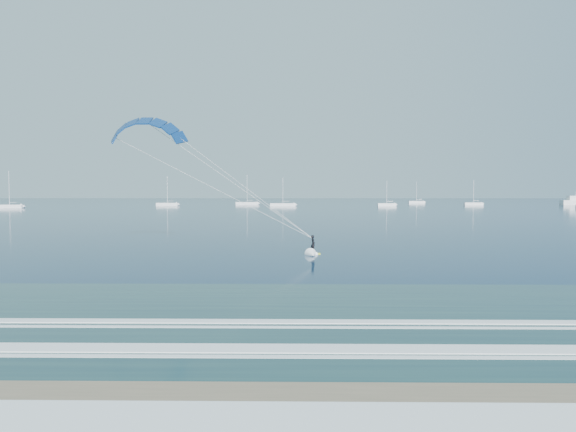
# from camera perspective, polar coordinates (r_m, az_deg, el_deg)

# --- Properties ---
(ground) EXTENTS (900.00, 900.00, 0.00)m
(ground) POSITION_cam_1_polar(r_m,az_deg,el_deg) (14.72, -3.93, -21.01)
(ground) COLOR #072445
(ground) RESTS_ON ground
(kitesurfer_rig) EXTENTS (20.75, 4.64, 13.72)m
(kitesurfer_rig) POSITION_cam_1_polar(r_m,az_deg,el_deg) (47.57, -6.93, 4.19)
(kitesurfer_rig) COLOR #CDE21A
(kitesurfer_rig) RESTS_ON ground
(sailboat_0) EXTENTS (10.01, 2.40, 13.44)m
(sailboat_0) POSITION_cam_1_polar(r_m,az_deg,el_deg) (211.40, -28.54, 0.97)
(sailboat_0) COLOR silver
(sailboat_0) RESTS_ON ground
(sailboat_1) EXTENTS (9.09, 2.40, 12.43)m
(sailboat_1) POSITION_cam_1_polar(r_m,az_deg,el_deg) (222.15, -13.25, 1.30)
(sailboat_1) COLOR silver
(sailboat_1) RESTS_ON ground
(sailboat_2) EXTENTS (10.26, 2.40, 13.62)m
(sailboat_2) POSITION_cam_1_polar(r_m,az_deg,el_deg) (233.84, -4.56, 1.43)
(sailboat_2) COLOR silver
(sailboat_2) RESTS_ON ground
(sailboat_3) EXTENTS (7.37, 2.40, 10.41)m
(sailboat_3) POSITION_cam_1_polar(r_m,az_deg,el_deg) (213.11, 10.91, 1.26)
(sailboat_3) COLOR silver
(sailboat_3) RESTS_ON ground
(sailboat_4) EXTENTS (8.03, 2.40, 11.01)m
(sailboat_4) POSITION_cam_1_polar(r_m,az_deg,el_deg) (266.95, 14.08, 1.52)
(sailboat_4) COLOR silver
(sailboat_4) RESTS_ON ground
(sailboat_5) EXTENTS (7.94, 2.40, 10.95)m
(sailboat_5) POSITION_cam_1_polar(r_m,az_deg,el_deg) (237.42, 19.90, 1.29)
(sailboat_5) COLOR silver
(sailboat_5) RESTS_ON ground
(sailboat_7) EXTENTS (10.33, 2.40, 11.72)m
(sailboat_7) POSITION_cam_1_polar(r_m,az_deg,el_deg) (208.69, -0.57, 1.28)
(sailboat_7) COLOR silver
(sailboat_7) RESTS_ON ground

